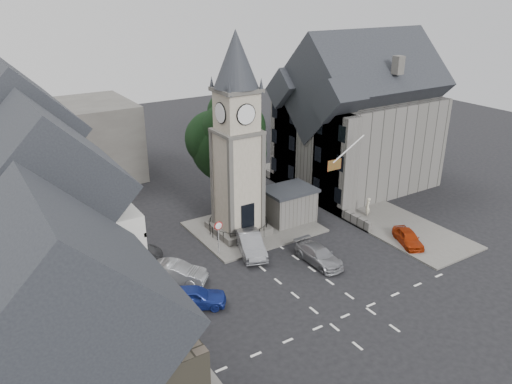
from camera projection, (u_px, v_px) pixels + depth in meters
ground at (295, 275)px, 35.47m from camera, size 120.00×120.00×0.00m
pavement_west at (95, 287)px, 33.96m from camera, size 6.00×30.00×0.14m
pavement_east at (347, 201)px, 47.63m from camera, size 6.00×26.00×0.14m
central_island at (254, 227)px, 42.44m from camera, size 10.00×8.00×0.16m
road_markings at (348, 315)px, 31.17m from camera, size 20.00×8.00×0.01m
clock_tower at (237, 139)px, 38.62m from camera, size 4.86×4.86×16.25m
stone_shelter at (289, 205)px, 43.12m from camera, size 4.30×3.30×3.08m
town_tree at (228, 134)px, 43.96m from camera, size 7.20×7.20×10.80m
warning_sign_post at (219, 231)px, 37.37m from camera, size 0.70×0.19×2.85m
terrace_pink at (8, 164)px, 37.81m from camera, size 8.10×7.60×12.80m
terrace_cream at (26, 199)px, 31.56m from camera, size 8.10×7.60×12.80m
terrace_tudor at (55, 258)px, 25.46m from camera, size 8.10×7.60×12.00m
backdrop_west at (33, 149)px, 49.90m from camera, size 20.00×10.00×8.00m
east_building at (358, 126)px, 49.39m from camera, size 14.40×11.40×12.60m
east_boundary_wall at (311, 196)px, 47.66m from camera, size 0.40×16.00×0.90m
flagpole at (349, 149)px, 39.88m from camera, size 3.68×0.10×2.74m
car_west_blue at (194, 297)px, 31.78m from camera, size 4.44×3.44×1.41m
car_west_silver at (175, 272)px, 34.47m from camera, size 4.24×4.06×1.43m
car_west_grey at (132, 254)px, 36.96m from camera, size 4.94×3.34×1.26m
car_island_silver at (250, 244)px, 38.20m from camera, size 3.06×5.06×1.57m
car_island_east at (319, 255)px, 36.86m from camera, size 1.80×4.39×1.27m
car_east_red at (408, 238)px, 39.49m from camera, size 2.72×3.84×1.22m
pedestrian at (368, 207)px, 44.19m from camera, size 0.78×0.76×1.80m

